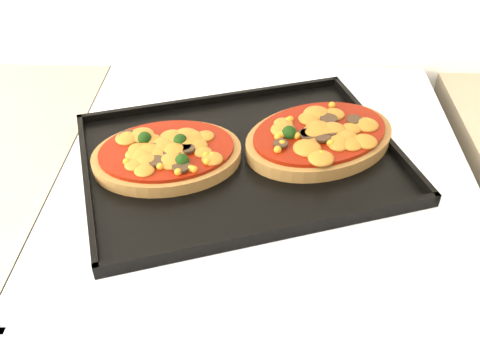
# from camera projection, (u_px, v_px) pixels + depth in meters

# --- Properties ---
(stove) EXTENTS (0.60, 0.60, 0.91)m
(stove) POSITION_uv_depth(u_px,v_px,m) (259.00, 341.00, 1.07)
(stove) COLOR silver
(stove) RESTS_ON floor
(baking_tray) EXTENTS (0.52, 0.45, 0.02)m
(baking_tray) POSITION_uv_depth(u_px,v_px,m) (241.00, 157.00, 0.77)
(baking_tray) COLOR black
(baking_tray) RESTS_ON stove
(pizza_left) EXTENTS (0.24, 0.20, 0.03)m
(pizza_left) POSITION_uv_depth(u_px,v_px,m) (167.00, 153.00, 0.75)
(pizza_left) COLOR #9D6D36
(pizza_left) RESTS_ON baking_tray
(pizza_right) EXTENTS (0.28, 0.25, 0.03)m
(pizza_right) POSITION_uv_depth(u_px,v_px,m) (320.00, 136.00, 0.78)
(pizza_right) COLOR #9D6D36
(pizza_right) RESTS_ON baking_tray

